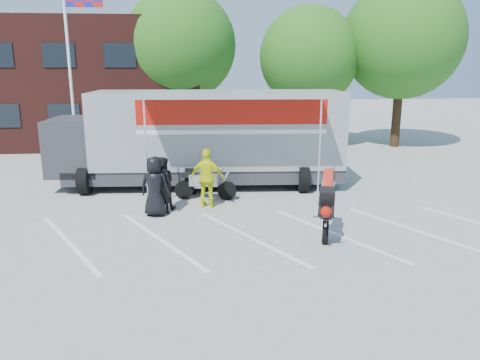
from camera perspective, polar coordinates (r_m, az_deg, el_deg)
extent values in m
plane|color=#A4A49F|center=(11.92, 0.69, -8.67)|extent=(100.00, 100.00, 0.00)
cube|color=white|center=(12.84, 0.23, -6.93)|extent=(18.09, 13.33, 0.01)
cube|color=#471C16|center=(30.29, -22.61, 10.90)|extent=(18.00, 8.00, 7.00)
cylinder|color=white|center=(21.62, -19.96, 11.62)|extent=(0.12, 0.12, 8.00)
cylinder|color=#382314|center=(27.11, -7.02, 7.61)|extent=(0.50, 0.50, 3.24)
sphere|color=#265715|center=(26.97, -7.28, 16.00)|extent=(6.12, 6.12, 6.12)
cylinder|color=#382314|center=(26.84, 8.15, 7.12)|extent=(0.50, 0.50, 2.88)
sphere|color=#265715|center=(26.65, 8.42, 14.66)|extent=(5.44, 5.44, 5.44)
cylinder|color=#382314|center=(27.91, 18.54, 7.36)|extent=(0.50, 0.50, 3.42)
sphere|color=#265715|center=(27.79, 19.23, 15.94)|extent=(6.46, 6.46, 6.46)
imported|color=black|center=(14.57, -10.34, -0.77)|extent=(1.04, 0.81, 1.87)
imported|color=black|center=(14.79, -9.59, -0.63)|extent=(0.70, 0.50, 1.81)
imported|color=black|center=(15.21, -9.46, -0.41)|extent=(0.85, 0.67, 1.71)
imported|color=#E4F40C|center=(15.23, -3.99, 0.23)|extent=(1.23, 0.80, 1.95)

